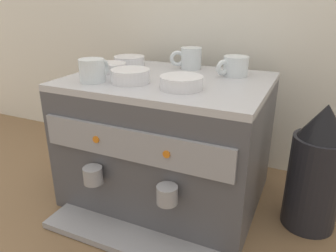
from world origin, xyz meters
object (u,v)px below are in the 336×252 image
at_px(ceramic_bowl_1, 181,83).
at_px(ceramic_bowl_2, 111,68).
at_px(ceramic_cup_1, 93,70).
at_px(milk_pitcher, 74,150).
at_px(espresso_machine, 167,140).
at_px(ceramic_cup_2, 190,58).
at_px(ceramic_bowl_3, 130,76).
at_px(ceramic_cup_0, 235,66).
at_px(coffee_grinder, 316,171).
at_px(ceramic_bowl_0, 129,61).

height_order(ceramic_bowl_1, ceramic_bowl_2, ceramic_bowl_1).
distance_m(ceramic_cup_1, milk_pitcher, 0.48).
bearing_deg(espresso_machine, ceramic_bowl_2, 179.00).
distance_m(ceramic_cup_2, ceramic_bowl_1, 0.27).
distance_m(espresso_machine, ceramic_bowl_3, 0.26).
xyz_separation_m(ceramic_cup_0, ceramic_bowl_1, (-0.10, -0.22, -0.01)).
distance_m(ceramic_cup_1, coffee_grinder, 0.72).
bearing_deg(ceramic_cup_1, coffee_grinder, 13.57).
bearing_deg(ceramic_bowl_2, ceramic_cup_2, 35.94).
height_order(ceramic_cup_0, ceramic_bowl_2, ceramic_cup_0).
bearing_deg(ceramic_cup_1, milk_pitcher, 148.99).
xyz_separation_m(espresso_machine, ceramic_bowl_2, (-0.21, 0.00, 0.23)).
bearing_deg(ceramic_bowl_2, coffee_grinder, 2.15).
relative_size(ceramic_cup_1, ceramic_cup_2, 1.08).
bearing_deg(ceramic_bowl_3, ceramic_cup_1, -161.53).
height_order(ceramic_bowl_0, coffee_grinder, ceramic_bowl_0).
bearing_deg(ceramic_cup_2, ceramic_bowl_3, -108.95).
height_order(ceramic_cup_1, ceramic_bowl_2, ceramic_cup_1).
relative_size(ceramic_cup_1, coffee_grinder, 0.29).
xyz_separation_m(ceramic_bowl_3, milk_pitcher, (-0.36, 0.11, -0.37)).
relative_size(ceramic_cup_1, ceramic_bowl_0, 1.02).
bearing_deg(ceramic_cup_2, ceramic_cup_1, -123.73).
distance_m(coffee_grinder, milk_pitcher, 0.91).
height_order(ceramic_bowl_0, ceramic_bowl_1, same).
bearing_deg(ceramic_cup_1, ceramic_bowl_1, 7.66).
distance_m(ceramic_bowl_3, coffee_grinder, 0.61).
bearing_deg(milk_pitcher, ceramic_cup_0, 9.38).
bearing_deg(ceramic_cup_2, ceramic_bowl_2, -144.06).
height_order(ceramic_bowl_2, milk_pitcher, ceramic_bowl_2).
xyz_separation_m(ceramic_bowl_1, milk_pitcher, (-0.52, 0.11, -0.37)).
bearing_deg(ceramic_bowl_3, ceramic_bowl_2, 144.72).
bearing_deg(ceramic_cup_1, ceramic_bowl_0, 95.80).
bearing_deg(ceramic_bowl_3, ceramic_cup_2, 71.05).
distance_m(ceramic_cup_0, ceramic_bowl_0, 0.39).
bearing_deg(coffee_grinder, ceramic_bowl_0, 172.17).
distance_m(ceramic_bowl_2, milk_pitcher, 0.43).
relative_size(ceramic_cup_0, ceramic_bowl_3, 0.90).
xyz_separation_m(ceramic_cup_2, milk_pitcher, (-0.45, -0.14, -0.39)).
height_order(ceramic_cup_2, ceramic_bowl_2, ceramic_cup_2).
height_order(ceramic_cup_0, coffee_grinder, ceramic_cup_0).
xyz_separation_m(coffee_grinder, milk_pitcher, (-0.90, -0.01, -0.12)).
distance_m(ceramic_cup_1, ceramic_cup_2, 0.35).
distance_m(ceramic_bowl_0, ceramic_bowl_3, 0.25).
bearing_deg(ceramic_cup_1, espresso_machine, 34.55).
xyz_separation_m(espresso_machine, ceramic_cup_1, (-0.19, -0.13, 0.25)).
relative_size(espresso_machine, ceramic_bowl_0, 5.59).
bearing_deg(ceramic_bowl_0, coffee_grinder, -7.83).
xyz_separation_m(ceramic_bowl_0, ceramic_bowl_2, (-0.00, -0.12, -0.00)).
distance_m(ceramic_bowl_0, coffee_grinder, 0.73).
distance_m(ceramic_cup_0, coffee_grinder, 0.40).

